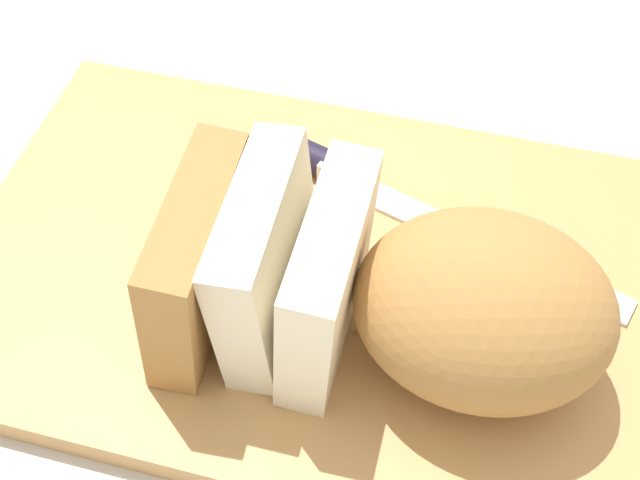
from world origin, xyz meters
TOP-DOWN VIEW (x-y plane):
  - ground_plane at (0.00, 0.00)m, footprint 3.00×3.00m
  - cutting_board at (0.00, 0.00)m, footprint 0.49×0.32m
  - bread_loaf at (-0.06, 0.04)m, footprint 0.27×0.14m
  - bread_knife at (-0.01, -0.07)m, footprint 0.27×0.10m
  - crumb_near_knife at (-0.03, 0.04)m, footprint 0.00×0.00m
  - crumb_near_loaf at (0.00, 0.05)m, footprint 0.00×0.00m
  - crumb_stray_left at (-0.00, -0.05)m, footprint 0.00×0.00m

SIDE VIEW (x-z plane):
  - ground_plane at x=0.00m, z-range 0.00..0.00m
  - cutting_board at x=0.00m, z-range 0.00..0.02m
  - crumb_stray_left at x=0.00m, z-range 0.02..0.02m
  - crumb_near_loaf at x=0.00m, z-range 0.02..0.02m
  - crumb_near_knife at x=-0.03m, z-range 0.02..0.02m
  - bread_knife at x=-0.01m, z-range 0.02..0.04m
  - bread_loaf at x=-0.06m, z-range 0.02..0.13m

